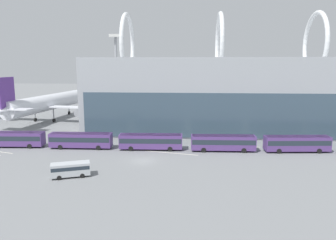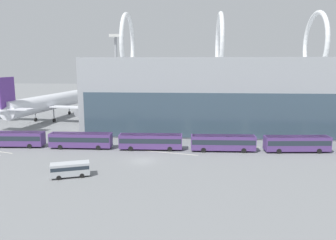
# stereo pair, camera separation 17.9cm
# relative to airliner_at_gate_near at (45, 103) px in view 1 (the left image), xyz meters

# --- Properties ---
(ground_plane) EXTENTS (440.00, 440.00, 0.00)m
(ground_plane) POSITION_rel_airliner_at_gate_near_xyz_m (35.77, -38.93, -5.58)
(ground_plane) COLOR slate
(airliner_at_gate_near) EXTENTS (43.15, 44.01, 14.23)m
(airliner_at_gate_near) POSITION_rel_airliner_at_gate_near_xyz_m (0.00, 0.00, 0.00)
(airliner_at_gate_near) COLOR silver
(airliner_at_gate_near) RESTS_ON ground_plane
(airliner_at_gate_far) EXTENTS (36.06, 34.15, 15.23)m
(airliner_at_gate_far) POSITION_rel_airliner_at_gate_near_xyz_m (50.19, 1.18, -0.59)
(airliner_at_gate_far) COLOR silver
(airliner_at_gate_far) RESTS_ON ground_plane
(shuttle_bus_0) EXTENTS (13.09, 3.38, 3.23)m
(shuttle_bus_0) POSITION_rel_airliner_at_gate_near_xyz_m (6.60, -30.68, -3.68)
(shuttle_bus_0) COLOR #56387A
(shuttle_bus_0) RESTS_ON ground_plane
(shuttle_bus_1) EXTENTS (13.01, 2.98, 3.23)m
(shuttle_bus_1) POSITION_rel_airliner_at_gate_near_xyz_m (21.44, -30.79, -3.68)
(shuttle_bus_1) COLOR #56387A
(shuttle_bus_1) RESTS_ON ground_plane
(shuttle_bus_2) EXTENTS (13.05, 3.15, 3.23)m
(shuttle_bus_2) POSITION_rel_airliner_at_gate_near_xyz_m (36.28, -30.88, -3.68)
(shuttle_bus_2) COLOR #56387A
(shuttle_bus_2) RESTS_ON ground_plane
(shuttle_bus_3) EXTENTS (13.04, 3.11, 3.23)m
(shuttle_bus_3) POSITION_rel_airliner_at_gate_near_xyz_m (51.12, -30.95, -3.68)
(shuttle_bus_3) COLOR #56387A
(shuttle_bus_3) RESTS_ON ground_plane
(shuttle_bus_4) EXTENTS (13.16, 3.81, 3.23)m
(shuttle_bus_4) POSITION_rel_airliner_at_gate_near_xyz_m (65.96, -30.54, -3.68)
(shuttle_bus_4) COLOR #56387A
(shuttle_bus_4) RESTS_ON ground_plane
(service_van_foreground) EXTENTS (6.34, 4.08, 2.27)m
(service_van_foreground) POSITION_rel_airliner_at_gate_near_xyz_m (25.59, -48.13, -4.24)
(service_van_foreground) COLOR #B2B7BC
(service_van_foreground) RESTS_ON ground_plane
(floodlight_mast) EXTENTS (2.75, 2.75, 25.00)m
(floodlight_mast) POSITION_rel_airliner_at_gate_near_xyz_m (24.90, -11.08, 10.32)
(floodlight_mast) COLOR gray
(floodlight_mast) RESTS_ON ground_plane
(lane_stripe_1) EXTENTS (9.70, 2.25, 0.01)m
(lane_stripe_1) POSITION_rel_airliner_at_gate_near_xyz_m (54.64, -28.23, -5.58)
(lane_stripe_1) COLOR silver
(lane_stripe_1) RESTS_ON ground_plane
(lane_stripe_4) EXTENTS (10.97, 2.82, 0.01)m
(lane_stripe_4) POSITION_rel_airliner_at_gate_near_xyz_m (40.55, -33.18, -5.58)
(lane_stripe_4) COLOR silver
(lane_stripe_4) RESTS_ON ground_plane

